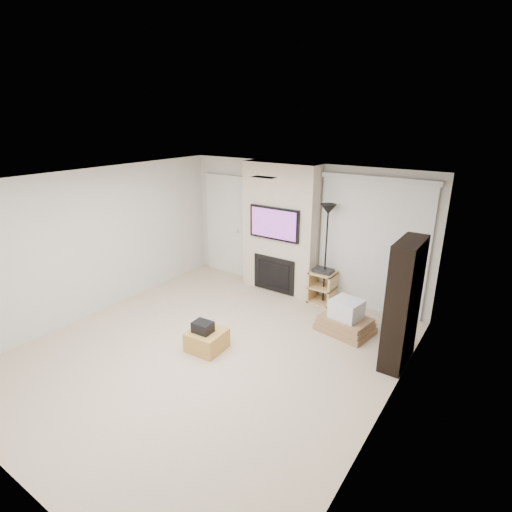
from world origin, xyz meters
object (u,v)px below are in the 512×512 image
Objects in this scene: box_stack at (346,320)px; bookshelf at (403,304)px; av_stand at (322,285)px; ottoman at (207,340)px; floor_lamp at (327,226)px.

bookshelf is at bearing -22.40° from box_stack.
bookshelf reaches higher than av_stand.
ottoman is 2.84m from bookshelf.
floor_lamp reaches higher than box_stack.
av_stand is 2.13m from bookshelf.
floor_lamp is 2.82× the size of av_stand.
floor_lamp is 2.12m from bookshelf.
ottoman is 0.28× the size of bookshelf.
floor_lamp is at bearing 133.95° from box_stack.
ottoman is 0.54× the size of box_stack.
bookshelf reaches higher than ottoman.
av_stand is at bearing -149.36° from floor_lamp.
ottoman is 2.23m from box_stack.
bookshelf is (1.71, -1.16, 0.55)m from av_stand.
box_stack is at bearing 157.60° from bookshelf.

